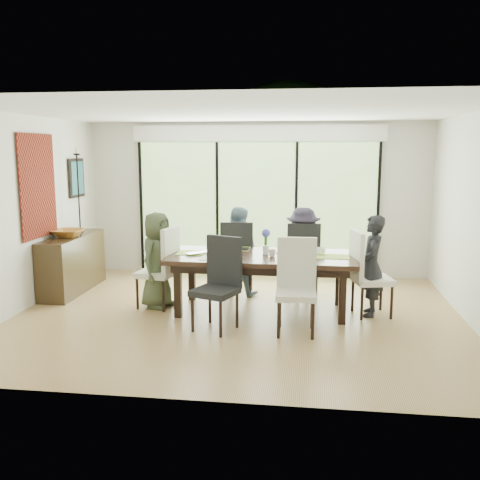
# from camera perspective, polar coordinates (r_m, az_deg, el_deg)

# --- Properties ---
(floor) EXTENTS (6.00, 5.00, 0.01)m
(floor) POSITION_cam_1_polar(r_m,az_deg,el_deg) (7.31, -0.26, -8.12)
(floor) COLOR olive
(floor) RESTS_ON ground
(ceiling) EXTENTS (6.00, 5.00, 0.01)m
(ceiling) POSITION_cam_1_polar(r_m,az_deg,el_deg) (6.97, -0.28, 13.59)
(ceiling) COLOR white
(ceiling) RESTS_ON wall_back
(wall_back) EXTENTS (6.00, 0.02, 2.70)m
(wall_back) POSITION_cam_1_polar(r_m,az_deg,el_deg) (9.49, 1.79, 4.36)
(wall_back) COLOR beige
(wall_back) RESTS_ON floor
(wall_front) EXTENTS (6.00, 0.02, 2.70)m
(wall_front) POSITION_cam_1_polar(r_m,az_deg,el_deg) (4.57, -4.53, -1.43)
(wall_front) COLOR white
(wall_front) RESTS_ON floor
(wall_left) EXTENTS (0.02, 5.00, 2.70)m
(wall_left) POSITION_cam_1_polar(r_m,az_deg,el_deg) (7.99, -22.20, 2.65)
(wall_left) COLOR silver
(wall_left) RESTS_ON floor
(wall_right) EXTENTS (0.02, 5.00, 2.70)m
(wall_right) POSITION_cam_1_polar(r_m,az_deg,el_deg) (7.25, 24.04, 1.88)
(wall_right) COLOR white
(wall_right) RESTS_ON floor
(glass_doors) EXTENTS (4.20, 0.02, 2.30)m
(glass_doors) POSITION_cam_1_polar(r_m,az_deg,el_deg) (9.47, 1.76, 3.43)
(glass_doors) COLOR #598C3F
(glass_doors) RESTS_ON wall_back
(blinds_header) EXTENTS (4.40, 0.06, 0.28)m
(blinds_header) POSITION_cam_1_polar(r_m,az_deg,el_deg) (9.40, 1.79, 11.32)
(blinds_header) COLOR white
(blinds_header) RESTS_ON wall_back
(mullion_a) EXTENTS (0.05, 0.04, 2.30)m
(mullion_a) POSITION_cam_1_polar(r_m,az_deg,el_deg) (9.89, -10.47, 3.54)
(mullion_a) COLOR black
(mullion_a) RESTS_ON wall_back
(mullion_b) EXTENTS (0.05, 0.04, 2.30)m
(mullion_b) POSITION_cam_1_polar(r_m,az_deg,el_deg) (9.55, -2.44, 3.48)
(mullion_b) COLOR black
(mullion_b) RESTS_ON wall_back
(mullion_c) EXTENTS (0.05, 0.04, 2.30)m
(mullion_c) POSITION_cam_1_polar(r_m,az_deg,el_deg) (9.41, 6.00, 3.35)
(mullion_c) COLOR black
(mullion_c) RESTS_ON wall_back
(mullion_d) EXTENTS (0.05, 0.04, 2.30)m
(mullion_d) POSITION_cam_1_polar(r_m,az_deg,el_deg) (9.48, 14.50, 3.14)
(mullion_d) COLOR black
(mullion_d) RESTS_ON wall_back
(deck) EXTENTS (6.00, 1.80, 0.10)m
(deck) POSITION_cam_1_polar(r_m,az_deg,el_deg) (10.58, 2.23, -2.77)
(deck) COLOR #503E22
(deck) RESTS_ON ground
(rail_top) EXTENTS (6.00, 0.08, 0.06)m
(rail_top) POSITION_cam_1_polar(r_m,az_deg,el_deg) (11.26, 2.63, 1.09)
(rail_top) COLOR brown
(rail_top) RESTS_ON deck
(foliage_left) EXTENTS (3.20, 3.20, 3.20)m
(foliage_left) POSITION_cam_1_polar(r_m,az_deg,el_deg) (12.43, -5.28, 5.99)
(foliage_left) COLOR #14380F
(foliage_left) RESTS_ON ground
(foliage_mid) EXTENTS (4.00, 4.00, 4.00)m
(foliage_mid) POSITION_cam_1_polar(r_m,az_deg,el_deg) (12.71, 5.11, 7.70)
(foliage_mid) COLOR #14380F
(foliage_mid) RESTS_ON ground
(foliage_right) EXTENTS (2.80, 2.80, 2.80)m
(foliage_right) POSITION_cam_1_polar(r_m,az_deg,el_deg) (12.00, 13.55, 4.77)
(foliage_right) COLOR #14380F
(foliage_right) RESTS_ON ground
(foliage_far) EXTENTS (3.60, 3.60, 3.60)m
(foliage_far) POSITION_cam_1_polar(r_m,az_deg,el_deg) (13.50, 0.95, 7.08)
(foliage_far) COLOR #14380F
(foliage_far) RESTS_ON ground
(table_top) EXTENTS (2.54, 1.17, 0.06)m
(table_top) POSITION_cam_1_polar(r_m,az_deg,el_deg) (7.35, 2.33, -1.84)
(table_top) COLOR black
(table_top) RESTS_ON floor
(table_apron) EXTENTS (2.33, 0.95, 0.11)m
(table_apron) POSITION_cam_1_polar(r_m,az_deg,el_deg) (7.37, 2.32, -2.57)
(table_apron) COLOR black
(table_apron) RESTS_ON floor
(table_leg_fl) EXTENTS (0.10, 0.10, 0.73)m
(table_leg_fl) POSITION_cam_1_polar(r_m,az_deg,el_deg) (7.20, -6.63, -5.38)
(table_leg_fl) COLOR black
(table_leg_fl) RESTS_ON floor
(table_leg_fr) EXTENTS (0.10, 0.10, 0.73)m
(table_leg_fr) POSITION_cam_1_polar(r_m,az_deg,el_deg) (7.01, 10.86, -5.92)
(table_leg_fr) COLOR black
(table_leg_fr) RESTS_ON floor
(table_leg_bl) EXTENTS (0.10, 0.10, 0.73)m
(table_leg_bl) POSITION_cam_1_polar(r_m,az_deg,el_deg) (8.01, -5.14, -3.81)
(table_leg_bl) COLOR black
(table_leg_bl) RESTS_ON floor
(table_leg_br) EXTENTS (0.10, 0.10, 0.73)m
(table_leg_br) POSITION_cam_1_polar(r_m,az_deg,el_deg) (7.84, 10.51, -4.24)
(table_leg_br) COLOR black
(table_leg_br) RESTS_ON floor
(chair_left_end) EXTENTS (0.57, 0.57, 1.17)m
(chair_left_end) POSITION_cam_1_polar(r_m,az_deg,el_deg) (7.66, -8.93, -2.85)
(chair_left_end) COLOR silver
(chair_left_end) RESTS_ON floor
(chair_right_end) EXTENTS (0.58, 0.58, 1.17)m
(chair_right_end) POSITION_cam_1_polar(r_m,az_deg,el_deg) (7.41, 13.98, -3.46)
(chair_right_end) COLOR white
(chair_right_end) RESTS_ON floor
(chair_far_left) EXTENTS (0.52, 0.52, 1.17)m
(chair_far_left) POSITION_cam_1_polar(r_m,az_deg,el_deg) (8.26, -0.25, -1.82)
(chair_far_left) COLOR black
(chair_far_left) RESTS_ON floor
(chair_far_right) EXTENTS (0.52, 0.52, 1.17)m
(chair_far_right) POSITION_cam_1_polar(r_m,az_deg,el_deg) (8.19, 6.70, -1.99)
(chair_far_right) COLOR black
(chair_far_right) RESTS_ON floor
(chair_near_left) EXTENTS (0.63, 0.63, 1.17)m
(chair_near_left) POSITION_cam_1_polar(r_m,az_deg,el_deg) (6.61, -2.70, -4.75)
(chair_near_left) COLOR black
(chair_near_left) RESTS_ON floor
(chair_near_right) EXTENTS (0.50, 0.50, 1.17)m
(chair_near_right) POSITION_cam_1_polar(r_m,az_deg,el_deg) (6.51, 6.02, -5.01)
(chair_near_right) COLOR beige
(chair_near_right) RESTS_ON floor
(person_left_end) EXTENTS (0.55, 0.72, 1.37)m
(person_left_end) POSITION_cam_1_polar(r_m,az_deg,el_deg) (7.64, -8.81, -2.12)
(person_left_end) COLOR #3E4830
(person_left_end) RESTS_ON floor
(person_right_end) EXTENTS (0.46, 0.67, 1.37)m
(person_right_end) POSITION_cam_1_polar(r_m,az_deg,el_deg) (7.38, 13.85, -2.69)
(person_right_end) COLOR black
(person_right_end) RESTS_ON floor
(person_far_left) EXTENTS (0.71, 0.53, 1.37)m
(person_far_left) POSITION_cam_1_polar(r_m,az_deg,el_deg) (8.22, -0.27, -1.16)
(person_far_left) COLOR #718FA3
(person_far_left) RESTS_ON floor
(person_far_right) EXTENTS (0.65, 0.42, 1.37)m
(person_far_right) POSITION_cam_1_polar(r_m,az_deg,el_deg) (8.15, 6.71, -1.32)
(person_far_right) COLOR black
(person_far_right) RESTS_ON floor
(placemat_left) EXTENTS (0.47, 0.34, 0.01)m
(placemat_left) POSITION_cam_1_polar(r_m,az_deg,el_deg) (7.48, -4.93, -1.38)
(placemat_left) COLOR #8DB641
(placemat_left) RESTS_ON table_top
(placemat_right) EXTENTS (0.47, 0.34, 0.01)m
(placemat_right) POSITION_cam_1_polar(r_m,az_deg,el_deg) (7.32, 9.76, -1.74)
(placemat_right) COLOR #9DBF44
(placemat_right) RESTS_ON table_top
(placemat_far_l) EXTENTS (0.47, 0.34, 0.01)m
(placemat_far_l) POSITION_cam_1_polar(r_m,az_deg,el_deg) (7.78, -0.70, -0.92)
(placemat_far_l) COLOR #81AF3E
(placemat_far_l) RESTS_ON table_top
(placemat_far_r) EXTENTS (0.47, 0.34, 0.01)m
(placemat_far_r) POSITION_cam_1_polar(r_m,az_deg,el_deg) (7.71, 6.68, -1.09)
(placemat_far_r) COLOR #89BF44
(placemat_far_r) RESTS_ON table_top
(placemat_paper) EXTENTS (0.47, 0.34, 0.01)m
(placemat_paper) POSITION_cam_1_polar(r_m,az_deg,el_deg) (7.12, -2.30, -1.93)
(placemat_paper) COLOR white
(placemat_paper) RESTS_ON table_top
(tablet_far_l) EXTENTS (0.28, 0.19, 0.01)m
(tablet_far_l) POSITION_cam_1_polar(r_m,az_deg,el_deg) (7.72, -0.02, -0.94)
(tablet_far_l) COLOR black
(tablet_far_l) RESTS_ON table_top
(tablet_far_r) EXTENTS (0.25, 0.18, 0.01)m
(tablet_far_r) POSITION_cam_1_polar(r_m,az_deg,el_deg) (7.66, 6.30, -1.09)
(tablet_far_r) COLOR black
(tablet_far_r) RESTS_ON table_top
(papers) EXTENTS (0.32, 0.23, 0.00)m
(papers) POSITION_cam_1_polar(r_m,az_deg,el_deg) (7.26, 7.81, -1.79)
(papers) COLOR white
(papers) RESTS_ON table_top
(platter_base) EXTENTS (0.28, 0.28, 0.03)m
(platter_base) POSITION_cam_1_polar(r_m,az_deg,el_deg) (7.12, -2.30, -1.80)
(platter_base) COLOR white
(platter_base) RESTS_ON table_top
(platter_snacks) EXTENTS (0.21, 0.21, 0.01)m
(platter_snacks) POSITION_cam_1_polar(r_m,az_deg,el_deg) (7.11, -2.31, -1.65)
(platter_snacks) COLOR #D35118
(platter_snacks) RESTS_ON table_top
(vase) EXTENTS (0.08, 0.08, 0.13)m
(vase) POSITION_cam_1_polar(r_m,az_deg,el_deg) (7.37, 2.76, -1.05)
(vase) COLOR silver
(vase) RESTS_ON table_top
(hyacinth_stems) EXTENTS (0.04, 0.04, 0.17)m
(hyacinth_stems) POSITION_cam_1_polar(r_m,az_deg,el_deg) (7.35, 2.77, -0.07)
(hyacinth_stems) COLOR #337226
(hyacinth_stems) RESTS_ON table_top
(hyacinth_blooms) EXTENTS (0.12, 0.12, 0.12)m
(hyacinth_blooms) POSITION_cam_1_polar(r_m,az_deg,el_deg) (7.33, 2.77, 0.74)
(hyacinth_blooms) COLOR #4548AC
(hyacinth_blooms) RESTS_ON table_top
(laptop) EXTENTS (0.41, 0.40, 0.03)m
(laptop) POSITION_cam_1_polar(r_m,az_deg,el_deg) (7.36, -4.34, -1.47)
(laptop) COLOR silver
(laptop) RESTS_ON table_top
(cup_a) EXTENTS (0.16, 0.16, 0.10)m
(cup_a) POSITION_cam_1_polar(r_m,az_deg,el_deg) (7.57, -2.85, -0.86)
(cup_a) COLOR white
(cup_a) RESTS_ON table_top
(cup_b) EXTENTS (0.15, 0.15, 0.10)m
(cup_b) POSITION_cam_1_polar(r_m,az_deg,el_deg) (7.22, 3.45, -1.40)
(cup_b) COLOR white
(cup_b) RESTS_ON table_top
(cup_c) EXTENTS (0.13, 0.13, 0.10)m
(cup_c) POSITION_cam_1_polar(r_m,az_deg,el_deg) (7.40, 8.58, -1.20)
(cup_c) COLOR white
(cup_c) RESTS_ON table_top
(book) EXTENTS (0.28, 0.29, 0.02)m
(book) POSITION_cam_1_polar(r_m,az_deg,el_deg) (7.37, 4.30, -1.50)
(book) COLOR white
(book) RESTS_ON table_top
(sideboard) EXTENTS (0.44, 1.58, 0.89)m
(sideboard) POSITION_cam_1_polar(r_m,az_deg,el_deg) (8.84, -17.43, -2.41)
(sideboard) COLOR black
(sideboard) RESTS_ON floor
(bowl) EXTENTS (0.47, 0.47, 0.11)m
(bowl) POSITION_cam_1_polar(r_m,az_deg,el_deg) (8.67, -17.87, 0.70)
(bowl) COLOR #925A1F
(bowl) RESTS_ON sideboard
(candlestick_base) EXTENTS (0.10, 0.10, 0.04)m
(candlestick_base) POSITION_cam_1_polar(r_m,az_deg,el_deg) (9.08, -16.65, 0.91)
(candlestick_base) COLOR black
(candlestick_base) RESTS_ON sideboard
(candlestick_shaft) EXTENTS (0.02, 0.02, 1.24)m
(candlestick_shaft) POSITION_cam_1_polar(r_m,az_deg,el_deg) (9.01, -16.84, 4.83)
(candlestick_shaft) COLOR black
(candlestick_shaft) RESTS_ON sideboard
(candlestick_pan) EXTENTS (0.10, 0.10, 0.03)m
(candlestick_pan) POSITION_cam_1_polar(r_m,az_deg,el_deg) (8.98, -17.04, 8.73)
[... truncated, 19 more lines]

